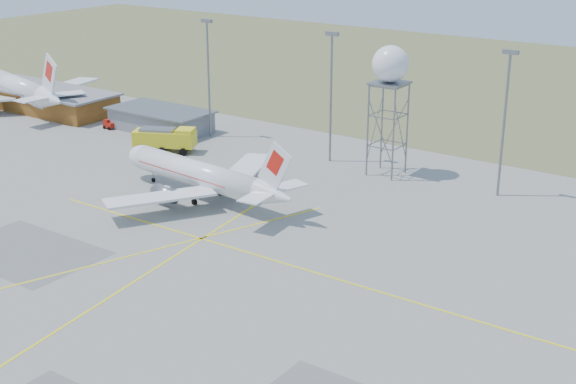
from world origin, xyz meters
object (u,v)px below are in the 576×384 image
Objects in this scene: airliner_main at (201,175)px; fire_truck at (166,140)px; airliner_far at (16,87)px; radar_tower at (389,104)px; baggage_tug at (109,125)px.

airliner_main is 2.99× the size of fire_truck.
airliner_far reaches higher than fire_truck.
radar_tower reaches higher than baggage_tug.
airliner_main reaches higher than fire_truck.
airliner_main is 0.83× the size of airliner_far.
baggage_tug is (27.85, -0.97, -3.40)m from airliner_far.
baggage_tug is at bearing -167.66° from airliner_far.
radar_tower reaches higher than airliner_main.
radar_tower reaches higher than airliner_far.
airliner_far is 82.40m from radar_tower.
fire_truck reaches higher than baggage_tug.
airliner_far is 3.60× the size of fire_truck.
airliner_main is at bearing -60.72° from fire_truck.
radar_tower is 38.02m from fire_truck.
radar_tower is 1.84× the size of fire_truck.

